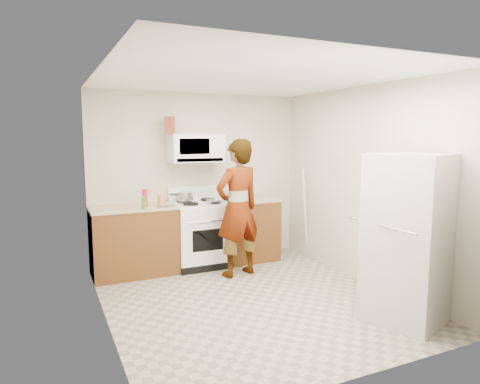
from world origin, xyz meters
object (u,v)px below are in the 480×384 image
kettle (243,192)px  gas_range (200,233)px  person (238,208)px  saucepan (185,197)px  microwave (196,148)px  fridge (408,239)px

kettle → gas_range: bearing=172.9°
person → gas_range: bearing=-74.8°
kettle → person: bearing=-136.8°
person → saucepan: person is taller
microwave → person: bearing=-66.7°
person → microwave: bearing=-78.9°
gas_range → person: 0.82m
person → fridge: person is taller
person → kettle: (0.43, 0.75, 0.10)m
microwave → kettle: size_ratio=4.57×
microwave → gas_range: bearing=-90.0°
person → fridge: size_ratio=1.08×
gas_range → saucepan: bearing=152.7°
gas_range → microwave: 1.22m
gas_range → fridge: fridge is taller
gas_range → person: size_ratio=0.62×
gas_range → person: (0.32, -0.62, 0.43)m
microwave → kettle: 1.01m
gas_range → microwave: microwave is taller
person → saucepan: size_ratio=8.49×
gas_range → saucepan: (-0.18, 0.09, 0.53)m
microwave → kettle: bearing=0.2°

